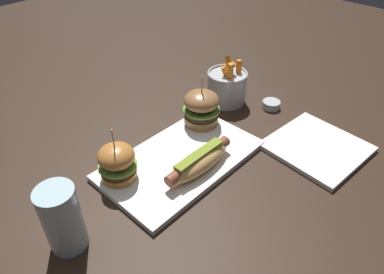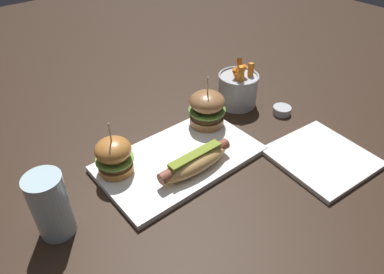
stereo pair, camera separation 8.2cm
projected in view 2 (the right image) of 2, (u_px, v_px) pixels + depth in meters
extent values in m
plane|color=black|center=(180.00, 161.00, 0.84)|extent=(3.00, 3.00, 0.00)
cube|color=white|center=(180.00, 159.00, 0.83)|extent=(0.38, 0.22, 0.01)
ellipsoid|color=tan|center=(194.00, 162.00, 0.78)|extent=(0.18, 0.06, 0.04)
cylinder|color=brown|center=(194.00, 161.00, 0.78)|extent=(0.19, 0.03, 0.03)
cube|color=olive|center=(195.00, 155.00, 0.77)|extent=(0.14, 0.02, 0.01)
cylinder|color=#BB7433|center=(116.00, 167.00, 0.78)|extent=(0.08, 0.08, 0.02)
cylinder|color=#572E1D|center=(115.00, 162.00, 0.77)|extent=(0.07, 0.07, 0.01)
cylinder|color=#6B9E3D|center=(115.00, 159.00, 0.77)|extent=(0.08, 0.08, 0.00)
ellipsoid|color=#BB7433|center=(113.00, 150.00, 0.75)|extent=(0.08, 0.08, 0.05)
cylinder|color=tan|center=(110.00, 135.00, 0.73)|extent=(0.00, 0.00, 0.06)
cylinder|color=#94643C|center=(207.00, 120.00, 0.93)|extent=(0.09, 0.09, 0.02)
cylinder|color=#3A2B18|center=(207.00, 114.00, 0.92)|extent=(0.08, 0.08, 0.02)
cylinder|color=#609338|center=(207.00, 110.00, 0.91)|extent=(0.10, 0.10, 0.00)
ellipsoid|color=#94643C|center=(207.00, 101.00, 0.89)|extent=(0.09, 0.09, 0.05)
cylinder|color=tan|center=(208.00, 88.00, 0.87)|extent=(0.00, 0.00, 0.06)
cylinder|color=#B7BABF|center=(238.00, 90.00, 1.01)|extent=(0.11, 0.11, 0.09)
torus|color=#B7BABF|center=(239.00, 76.00, 0.98)|extent=(0.12, 0.12, 0.01)
cube|color=orange|center=(239.00, 76.00, 0.99)|extent=(0.03, 0.04, 0.07)
cube|color=orange|center=(250.00, 75.00, 0.99)|extent=(0.02, 0.02, 0.07)
cube|color=#D66028|center=(238.00, 80.00, 0.99)|extent=(0.04, 0.02, 0.06)
cube|color=orange|center=(239.00, 80.00, 0.97)|extent=(0.03, 0.03, 0.07)
cube|color=orange|center=(238.00, 78.00, 0.99)|extent=(0.04, 0.02, 0.07)
cube|color=orange|center=(242.00, 79.00, 0.98)|extent=(0.02, 0.02, 0.07)
cube|color=orange|center=(238.00, 81.00, 0.97)|extent=(0.03, 0.04, 0.06)
cube|color=orange|center=(241.00, 77.00, 0.99)|extent=(0.03, 0.02, 0.06)
cube|color=orange|center=(236.00, 78.00, 0.99)|extent=(0.02, 0.03, 0.06)
cube|color=orange|center=(241.00, 75.00, 0.97)|extent=(0.03, 0.05, 0.09)
cube|color=orange|center=(241.00, 79.00, 0.96)|extent=(0.03, 0.02, 0.08)
cylinder|color=#B7BABF|center=(282.00, 110.00, 0.99)|extent=(0.05, 0.05, 0.02)
cylinder|color=#9E3323|center=(282.00, 108.00, 0.99)|extent=(0.04, 0.04, 0.00)
cube|color=white|center=(321.00, 157.00, 0.84)|extent=(0.23, 0.23, 0.01)
cylinder|color=silver|center=(51.00, 206.00, 0.64)|extent=(0.07, 0.07, 0.14)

